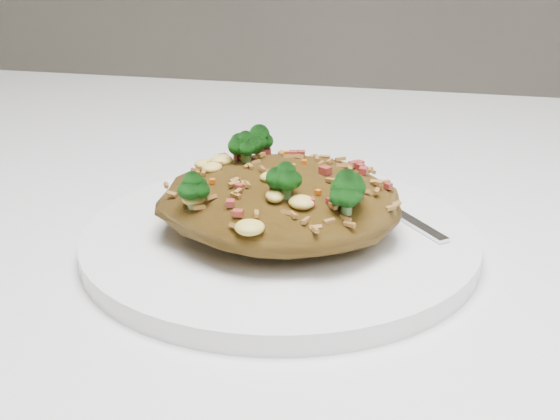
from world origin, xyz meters
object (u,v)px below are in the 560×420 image
Objects in this scene: dining_table at (331,317)px; fork at (382,204)px; fried_rice at (280,191)px; plate at (280,240)px.

dining_table is 0.11m from fork.
fork reaches higher than dining_table.
fork is at bearing 42.70° from fried_rice.
dining_table is at bearing -147.15° from fork.
plate is 1.65× the size of fried_rice.
fried_rice is (-0.03, -0.07, 0.13)m from dining_table.
fried_rice reaches higher than dining_table.
dining_table is 4.47× the size of plate.
fried_rice reaches higher than plate.
dining_table is at bearing 69.31° from fried_rice.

